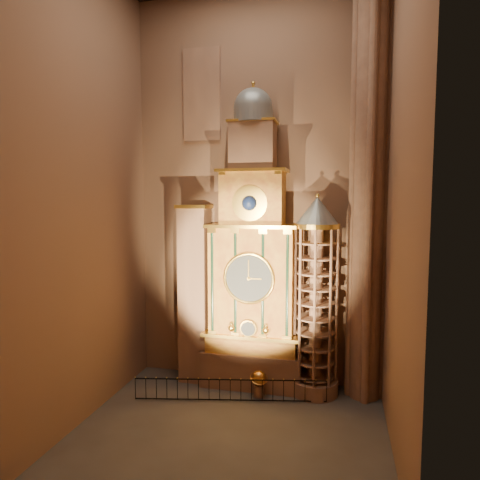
% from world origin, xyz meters
% --- Properties ---
extents(floor, '(14.00, 14.00, 0.00)m').
position_xyz_m(floor, '(0.00, 0.00, 0.00)').
color(floor, '#383330').
rests_on(floor, ground).
extents(wall_back, '(22.00, 0.00, 22.00)m').
position_xyz_m(wall_back, '(0.00, 6.00, 11.00)').
color(wall_back, brown).
rests_on(wall_back, floor).
extents(wall_left, '(0.00, 22.00, 22.00)m').
position_xyz_m(wall_left, '(-7.00, 0.00, 11.00)').
color(wall_left, brown).
rests_on(wall_left, floor).
extents(wall_right, '(0.00, 22.00, 22.00)m').
position_xyz_m(wall_right, '(7.00, 0.00, 11.00)').
color(wall_right, brown).
rests_on(wall_right, floor).
extents(astronomical_clock, '(5.60, 2.41, 16.70)m').
position_xyz_m(astronomical_clock, '(0.00, 4.96, 6.68)').
color(astronomical_clock, '#8C634C').
rests_on(astronomical_clock, floor).
extents(portrait_tower, '(1.80, 1.60, 10.20)m').
position_xyz_m(portrait_tower, '(-3.40, 4.98, 5.15)').
color(portrait_tower, '#8C634C').
rests_on(portrait_tower, floor).
extents(stair_turret, '(2.50, 2.50, 10.80)m').
position_xyz_m(stair_turret, '(3.50, 4.70, 5.27)').
color(stair_turret, '#8C634C').
rests_on(stair_turret, floor).
extents(gothic_pier, '(2.04, 2.04, 22.00)m').
position_xyz_m(gothic_pier, '(6.10, 5.00, 11.00)').
color(gothic_pier, '#8C634C').
rests_on(gothic_pier, floor).
extents(stained_glass_window, '(2.20, 0.14, 5.20)m').
position_xyz_m(stained_glass_window, '(-3.20, 5.92, 16.50)').
color(stained_glass_window, navy).
rests_on(stained_glass_window, wall_back).
extents(celestial_globe, '(1.26, 1.23, 1.42)m').
position_xyz_m(celestial_globe, '(0.64, 3.60, 0.85)').
color(celestial_globe, '#8C634C').
rests_on(celestial_globe, floor).
extents(iron_railing, '(9.76, 2.00, 1.15)m').
position_xyz_m(iron_railing, '(-0.70, 2.66, 0.63)').
color(iron_railing, black).
rests_on(iron_railing, floor).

